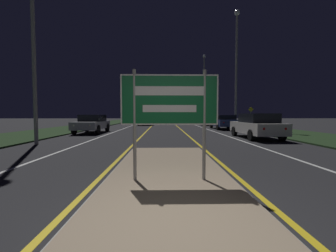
{
  "coord_description": "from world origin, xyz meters",
  "views": [
    {
      "loc": [
        -0.13,
        -2.78,
        1.46
      ],
      "look_at": [
        0.0,
        3.34,
        1.15
      ],
      "focal_mm": 24.0,
      "sensor_mm": 36.0,
      "label": 1
    }
  ],
  "objects_px": {
    "car_receding_1": "(224,122)",
    "car_receding_2": "(206,120)",
    "car_approaching_0": "(92,123)",
    "streetlight_right_near": "(236,56)",
    "warning_sign": "(251,115)",
    "highway_sign": "(170,104)",
    "streetlight_right_far": "(204,84)",
    "car_approaching_2": "(152,118)",
    "car_receding_0": "(256,125)",
    "car_approaching_1": "(146,119)"
  },
  "relations": [
    {
      "from": "car_receding_1",
      "to": "car_receding_2",
      "type": "relative_size",
      "value": 1.1
    },
    {
      "from": "car_receding_2",
      "to": "car_approaching_0",
      "type": "distance_m",
      "value": 17.22
    },
    {
      "from": "streetlight_right_near",
      "to": "car_receding_1",
      "type": "relative_size",
      "value": 2.35
    },
    {
      "from": "streetlight_right_near",
      "to": "warning_sign",
      "type": "height_order",
      "value": "streetlight_right_near"
    },
    {
      "from": "car_receding_2",
      "to": "highway_sign",
      "type": "bearing_deg",
      "value": -102.57
    },
    {
      "from": "streetlight_right_near",
      "to": "warning_sign",
      "type": "relative_size",
      "value": 4.92
    },
    {
      "from": "streetlight_right_far",
      "to": "streetlight_right_near",
      "type": "bearing_deg",
      "value": -89.04
    },
    {
      "from": "streetlight_right_far",
      "to": "car_approaching_0",
      "type": "relative_size",
      "value": 2.43
    },
    {
      "from": "highway_sign",
      "to": "car_receding_2",
      "type": "height_order",
      "value": "highway_sign"
    },
    {
      "from": "streetlight_right_far",
      "to": "car_approaching_2",
      "type": "height_order",
      "value": "streetlight_right_far"
    },
    {
      "from": "streetlight_right_far",
      "to": "warning_sign",
      "type": "height_order",
      "value": "streetlight_right_far"
    },
    {
      "from": "streetlight_right_near",
      "to": "car_receding_1",
      "type": "xyz_separation_m",
      "value": [
        -0.8,
        1.17,
        -6.1
      ]
    },
    {
      "from": "streetlight_right_near",
      "to": "car_receding_2",
      "type": "xyz_separation_m",
      "value": [
        -0.87,
        9.66,
        -6.15
      ]
    },
    {
      "from": "streetlight_right_far",
      "to": "car_receding_2",
      "type": "bearing_deg",
      "value": -96.43
    },
    {
      "from": "streetlight_right_far",
      "to": "car_approaching_2",
      "type": "distance_m",
      "value": 14.8
    },
    {
      "from": "car_receding_2",
      "to": "car_approaching_0",
      "type": "relative_size",
      "value": 0.95
    },
    {
      "from": "streetlight_right_far",
      "to": "car_receding_1",
      "type": "height_order",
      "value": "streetlight_right_far"
    },
    {
      "from": "car_receding_0",
      "to": "car_approaching_2",
      "type": "height_order",
      "value": "car_approaching_2"
    },
    {
      "from": "car_approaching_0",
      "to": "warning_sign",
      "type": "xyz_separation_m",
      "value": [
        15.8,
        7.98,
        0.67
      ]
    },
    {
      "from": "streetlight_right_near",
      "to": "car_approaching_0",
      "type": "distance_m",
      "value": 14.19
    },
    {
      "from": "highway_sign",
      "to": "car_approaching_1",
      "type": "relative_size",
      "value": 0.53
    },
    {
      "from": "warning_sign",
      "to": "car_approaching_2",
      "type": "bearing_deg",
      "value": 120.87
    },
    {
      "from": "streetlight_right_far",
      "to": "car_approaching_0",
      "type": "height_order",
      "value": "streetlight_right_far"
    },
    {
      "from": "car_receding_0",
      "to": "car_approaching_0",
      "type": "bearing_deg",
      "value": 159.35
    },
    {
      "from": "highway_sign",
      "to": "car_receding_0",
      "type": "relative_size",
      "value": 0.48
    },
    {
      "from": "highway_sign",
      "to": "car_receding_1",
      "type": "xyz_separation_m",
      "value": [
        5.87,
        17.52,
        -0.91
      ]
    },
    {
      "from": "car_approaching_1",
      "to": "car_approaching_2",
      "type": "bearing_deg",
      "value": 89.32
    },
    {
      "from": "highway_sign",
      "to": "streetlight_right_near",
      "type": "height_order",
      "value": "streetlight_right_near"
    },
    {
      "from": "car_receding_1",
      "to": "car_approaching_0",
      "type": "height_order",
      "value": "car_approaching_0"
    },
    {
      "from": "car_receding_1",
      "to": "warning_sign",
      "type": "relative_size",
      "value": 2.09
    },
    {
      "from": "streetlight_right_far",
      "to": "car_receding_2",
      "type": "height_order",
      "value": "streetlight_right_far"
    },
    {
      "from": "streetlight_right_far",
      "to": "car_receding_0",
      "type": "xyz_separation_m",
      "value": [
        -0.83,
        -22.5,
        -5.61
      ]
    },
    {
      "from": "highway_sign",
      "to": "warning_sign",
      "type": "distance_m",
      "value": 23.48
    },
    {
      "from": "streetlight_right_far",
      "to": "car_receding_0",
      "type": "relative_size",
      "value": 2.3
    },
    {
      "from": "streetlight_right_near",
      "to": "car_receding_2",
      "type": "distance_m",
      "value": 11.49
    },
    {
      "from": "car_receding_1",
      "to": "warning_sign",
      "type": "height_order",
      "value": "warning_sign"
    },
    {
      "from": "car_approaching_2",
      "to": "streetlight_right_near",
      "type": "bearing_deg",
      "value": -70.58
    },
    {
      "from": "car_approaching_2",
      "to": "warning_sign",
      "type": "bearing_deg",
      "value": -59.13
    },
    {
      "from": "car_receding_1",
      "to": "car_approaching_2",
      "type": "height_order",
      "value": "car_approaching_2"
    },
    {
      "from": "streetlight_right_far",
      "to": "car_approaching_2",
      "type": "bearing_deg",
      "value": 129.88
    },
    {
      "from": "streetlight_right_near",
      "to": "car_receding_0",
      "type": "relative_size",
      "value": 2.32
    },
    {
      "from": "car_receding_0",
      "to": "car_receding_1",
      "type": "distance_m",
      "value": 8.55
    },
    {
      "from": "car_receding_0",
      "to": "warning_sign",
      "type": "distance_m",
      "value": 13.05
    },
    {
      "from": "car_receding_0",
      "to": "streetlight_right_far",
      "type": "bearing_deg",
      "value": 87.88
    },
    {
      "from": "streetlight_right_near",
      "to": "streetlight_right_far",
      "type": "bearing_deg",
      "value": 90.96
    },
    {
      "from": "streetlight_right_near",
      "to": "car_receding_0",
      "type": "xyz_separation_m",
      "value": [
        -1.09,
        -7.37,
        -6.07
      ]
    },
    {
      "from": "car_approaching_0",
      "to": "warning_sign",
      "type": "bearing_deg",
      "value": 26.78
    },
    {
      "from": "streetlight_right_far",
      "to": "car_approaching_0",
      "type": "bearing_deg",
      "value": -123.75
    },
    {
      "from": "streetlight_right_near",
      "to": "car_receding_0",
      "type": "bearing_deg",
      "value": -98.4
    },
    {
      "from": "car_approaching_2",
      "to": "car_receding_0",
      "type": "bearing_deg",
      "value": -76.46
    }
  ]
}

